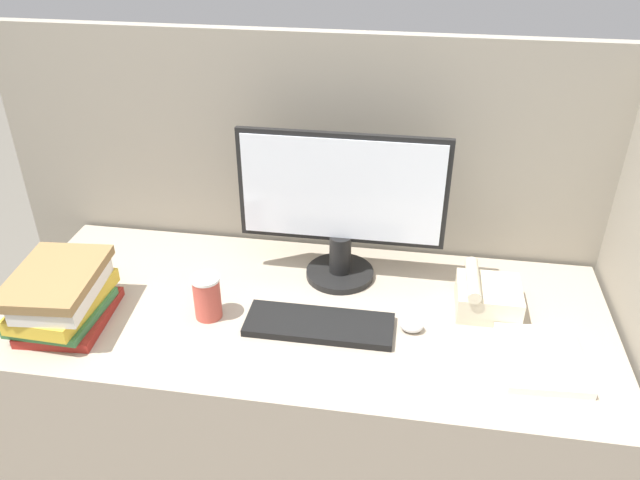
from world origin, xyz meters
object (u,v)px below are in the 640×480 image
(monitor, at_px, (341,208))
(keyboard, at_px, (319,325))
(coffee_cup, at_px, (207,297))
(desk_telephone, at_px, (487,296))
(book_stack, at_px, (62,298))
(mouse, at_px, (412,326))

(monitor, xyz_separation_m, keyboard, (-0.02, -0.26, -0.22))
(monitor, bearing_deg, coffee_cup, -142.56)
(desk_telephone, bearing_deg, keyboard, -160.79)
(coffee_cup, distance_m, book_stack, 0.38)
(mouse, bearing_deg, monitor, 134.05)
(keyboard, height_order, desk_telephone, desk_telephone)
(desk_telephone, bearing_deg, book_stack, -168.21)
(mouse, relative_size, book_stack, 0.20)
(coffee_cup, bearing_deg, book_stack, -167.35)
(monitor, bearing_deg, keyboard, -94.94)
(desk_telephone, bearing_deg, coffee_cup, -168.63)
(book_stack, distance_m, desk_telephone, 1.15)
(book_stack, bearing_deg, mouse, 6.57)
(monitor, relative_size, desk_telephone, 3.28)
(mouse, xyz_separation_m, desk_telephone, (0.20, 0.13, 0.03))
(book_stack, height_order, desk_telephone, book_stack)
(monitor, bearing_deg, desk_telephone, -13.52)
(book_stack, bearing_deg, coffee_cup, 12.65)
(coffee_cup, relative_size, desk_telephone, 0.71)
(monitor, relative_size, keyboard, 1.49)
(desk_telephone, bearing_deg, monitor, 166.48)
(keyboard, bearing_deg, mouse, 6.19)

